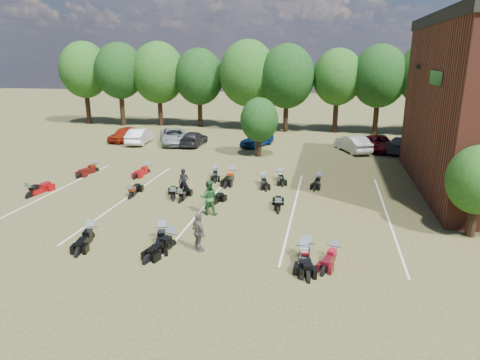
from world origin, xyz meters
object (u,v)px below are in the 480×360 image
(car_4, at_px, (257,139))
(person_grey, at_px, (199,232))
(motorcycle_3, at_px, (163,240))
(motorcycle_7, at_px, (30,197))
(person_black, at_px, (184,182))
(person_green, at_px, (209,197))
(car_0, at_px, (125,134))
(motorcycle_14, at_px, (96,172))

(car_4, distance_m, person_grey, 22.84)
(motorcycle_3, height_order, motorcycle_7, motorcycle_7)
(motorcycle_3, bearing_deg, motorcycle_7, 139.69)
(person_black, distance_m, motorcycle_7, 9.32)
(person_green, distance_m, motorcycle_7, 11.43)
(car_4, relative_size, person_black, 2.42)
(person_black, bearing_deg, motorcycle_7, -173.61)
(car_0, distance_m, person_grey, 26.79)
(person_black, height_order, motorcycle_14, person_black)
(car_4, relative_size, motorcycle_3, 1.72)
(motorcycle_3, bearing_deg, person_black, 82.68)
(person_black, distance_m, motorcycle_14, 9.18)
(person_green, xyz_separation_m, person_grey, (0.79, -4.43, -0.08))
(person_grey, xyz_separation_m, motorcycle_7, (-12.17, 5.04, -0.88))
(person_grey, bearing_deg, motorcycle_14, 0.50)
(car_0, bearing_deg, motorcycle_14, -65.28)
(person_black, bearing_deg, motorcycle_14, 146.83)
(car_4, xyz_separation_m, motorcycle_14, (-10.13, -11.58, -0.69))
(motorcycle_3, bearing_deg, car_0, 102.55)
(car_0, xyz_separation_m, person_black, (11.39, -15.28, 0.13))
(person_green, distance_m, motorcycle_3, 3.99)
(car_4, distance_m, person_green, 18.39)
(car_4, distance_m, motorcycle_7, 20.87)
(person_black, relative_size, motorcycle_3, 0.71)
(car_4, bearing_deg, motorcycle_3, -68.73)
(car_0, xyz_separation_m, person_grey, (14.54, -22.50, 0.17))
(person_green, bearing_deg, motorcycle_7, -14.47)
(car_0, relative_size, person_green, 2.17)
(car_4, height_order, motorcycle_14, car_4)
(car_0, xyz_separation_m, motorcycle_3, (12.54, -21.75, -0.71))
(person_green, relative_size, person_grey, 1.09)
(car_0, bearing_deg, car_4, 10.36)
(car_0, xyz_separation_m, person_green, (13.75, -18.07, 0.25))
(car_0, relative_size, motorcycle_14, 1.78)
(person_black, bearing_deg, car_0, 119.53)
(person_green, xyz_separation_m, motorcycle_14, (-10.58, 6.80, -0.96))
(person_black, bearing_deg, motorcycle_3, -87.07)
(person_green, bearing_deg, car_4, -99.99)
(car_0, height_order, car_4, car_0)
(motorcycle_7, bearing_deg, person_green, -177.00)
(car_4, height_order, motorcycle_3, car_4)
(car_4, bearing_deg, person_grey, -63.64)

